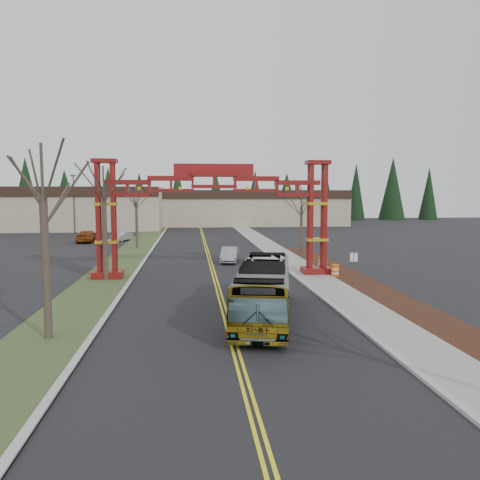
{
  "coord_description": "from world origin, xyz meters",
  "views": [
    {
      "loc": [
        -1.75,
        -17.46,
        6.39
      ],
      "look_at": [
        1.4,
        12.48,
        3.38
      ],
      "focal_mm": 35.0,
      "sensor_mm": 36.0,
      "label": 1
    }
  ],
  "objects": [
    {
      "name": "parked_car_mid_a",
      "position": [
        -15.27,
        45.29,
        0.77
      ],
      "size": [
        2.35,
        5.35,
        1.53
      ],
      "primitive_type": "imported",
      "rotation": [
        0.0,
        0.0,
        3.1
      ],
      "color": "#8F4014",
      "rests_on": "ground"
    },
    {
      "name": "retail_building_east",
      "position": [
        10.0,
        79.95,
        3.51
      ],
      "size": [
        38.0,
        20.3,
        7.0
      ],
      "color": "tan",
      "rests_on": "ground"
    },
    {
      "name": "barrel_north",
      "position": [
        9.36,
        21.3,
        0.49
      ],
      "size": [
        0.53,
        0.53,
        0.99
      ],
      "color": "orange",
      "rests_on": "ground"
    },
    {
      "name": "sidewalk_right",
      "position": [
        7.6,
        25.0,
        0.08
      ],
      "size": [
        2.6,
        110.0,
        0.14
      ],
      "primitive_type": "cube",
      "color": "gray",
      "rests_on": "ground"
    },
    {
      "name": "lane_line_left",
      "position": [
        -0.12,
        25.0,
        0.03
      ],
      "size": [
        0.12,
        100.0,
        0.01
      ],
      "primitive_type": "cube",
      "color": "yellow",
      "rests_on": "road"
    },
    {
      "name": "parked_car_far_a",
      "position": [
        -11.0,
        46.35,
        0.63
      ],
      "size": [
        2.71,
        4.04,
        1.26
      ],
      "primitive_type": "imported",
      "rotation": [
        0.0,
        0.0,
        -0.4
      ],
      "color": "#B1B6B9",
      "rests_on": "ground"
    },
    {
      "name": "transit_bus",
      "position": [
        1.91,
        5.67,
        1.48
      ],
      "size": [
        4.59,
        10.89,
        2.96
      ],
      "primitive_type": "imported",
      "rotation": [
        0.0,
        0.0,
        -0.2
      ],
      "color": "#9B9EA2",
      "rests_on": "ground"
    },
    {
      "name": "bare_tree_median_mid",
      "position": [
        -8.0,
        17.26,
        6.08
      ],
      "size": [
        3.37,
        3.37,
        8.35
      ],
      "color": "#382D26",
      "rests_on": "ground"
    },
    {
      "name": "silver_sedan",
      "position": [
        1.79,
        25.47,
        0.7
      ],
      "size": [
        2.14,
        4.44,
        1.4
      ],
      "primitive_type": "imported",
      "rotation": [
        0.0,
        0.0,
        -0.16
      ],
      "color": "#A5A8AD",
      "rests_on": "ground"
    },
    {
      "name": "ground",
      "position": [
        0.0,
        0.0,
        0.0
      ],
      "size": [
        200.0,
        200.0,
        0.0
      ],
      "primitive_type": "plane",
      "color": "black",
      "rests_on": "ground"
    },
    {
      "name": "bare_tree_median_far",
      "position": [
        -8.0,
        37.42,
        5.27
      ],
      "size": [
        3.15,
        3.15,
        7.39
      ],
      "color": "#382D26",
      "rests_on": "ground"
    },
    {
      "name": "conifer_treeline",
      "position": [
        0.25,
        92.0,
        6.49
      ],
      "size": [
        116.1,
        5.6,
        13.0
      ],
      "color": "black",
      "rests_on": "ground"
    },
    {
      "name": "lane_line_right",
      "position": [
        0.12,
        25.0,
        0.03
      ],
      "size": [
        0.12,
        100.0,
        0.01
      ],
      "primitive_type": "cube",
      "color": "yellow",
      "rests_on": "road"
    },
    {
      "name": "landscape_strip",
      "position": [
        10.2,
        10.0,
        0.06
      ],
      "size": [
        2.6,
        50.0,
        0.12
      ],
      "primitive_type": "cube",
      "color": "black",
      "rests_on": "ground"
    },
    {
      "name": "street_sign",
      "position": [
        9.54,
        13.85,
        1.62
      ],
      "size": [
        0.5,
        0.2,
        2.26
      ],
      "color": "#3F3F44",
      "rests_on": "ground"
    },
    {
      "name": "gateway_arch",
      "position": [
        0.0,
        18.0,
        5.98
      ],
      "size": [
        18.2,
        1.6,
        8.9
      ],
      "color": "#600C0C",
      "rests_on": "ground"
    },
    {
      "name": "curb_left",
      "position": [
        -6.15,
        25.0,
        0.07
      ],
      "size": [
        0.3,
        110.0,
        0.15
      ],
      "primitive_type": "cube",
      "color": "#AFAFAA",
      "rests_on": "ground"
    },
    {
      "name": "bare_tree_right_far",
      "position": [
        10.0,
        31.48,
        4.92
      ],
      "size": [
        3.03,
        3.03,
        6.95
      ],
      "color": "#382D26",
      "rests_on": "ground"
    },
    {
      "name": "curb_right",
      "position": [
        6.15,
        25.0,
        0.07
      ],
      "size": [
        0.3,
        110.0,
        0.15
      ],
      "primitive_type": "cube",
      "color": "#AFAFAA",
      "rests_on": "ground"
    },
    {
      "name": "grass_median",
      "position": [
        -8.0,
        25.0,
        0.04
      ],
      "size": [
        4.0,
        110.0,
        0.08
      ],
      "primitive_type": "cube",
      "color": "#2E4522",
      "rests_on": "ground"
    },
    {
      "name": "road",
      "position": [
        0.0,
        25.0,
        0.01
      ],
      "size": [
        12.0,
        110.0,
        0.02
      ],
      "primitive_type": "cube",
      "color": "black",
      "rests_on": "ground"
    },
    {
      "name": "barrel_mid",
      "position": [
        9.2,
        20.14,
        0.5
      ],
      "size": [
        0.54,
        0.54,
        1.01
      ],
      "color": "orange",
      "rests_on": "ground"
    },
    {
      "name": "bare_tree_median_near",
      "position": [
        -8.0,
        3.24,
        6.17
      ],
      "size": [
        3.48,
        3.48,
        8.51
      ],
      "color": "#382D26",
      "rests_on": "ground"
    },
    {
      "name": "light_pole_far",
      "position": [
        -20.61,
        60.92,
        5.41
      ],
      "size": [
        0.81,
        0.41,
        9.35
      ],
      "color": "#3F3F44",
      "rests_on": "ground"
    },
    {
      "name": "retail_building_west",
      "position": [
        -30.0,
        71.96,
        3.76
      ],
      "size": [
        46.0,
        22.3,
        7.5
      ],
      "color": "tan",
      "rests_on": "ground"
    },
    {
      "name": "barrel_south",
      "position": [
        9.12,
        16.68,
        0.51
      ],
      "size": [
        0.55,
        0.55,
        1.02
      ],
      "color": "orange",
      "rests_on": "ground"
    }
  ]
}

